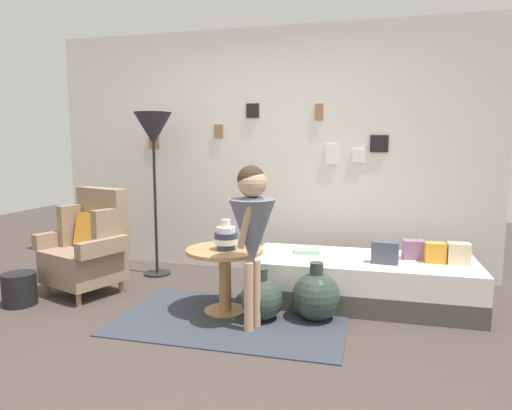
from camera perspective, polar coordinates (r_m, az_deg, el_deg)
name	(u,v)px	position (r m, az deg, el deg)	size (l,w,h in m)	color
ground_plane	(202,340)	(3.36, -6.81, -16.58)	(12.00, 12.00, 0.00)	#423833
gallery_wall	(266,152)	(4.93, 1.22, 6.73)	(4.80, 0.12, 2.60)	silver
rug	(231,319)	(3.69, -3.12, -14.17)	(1.79, 1.12, 0.01)	#333842
armchair	(89,246)	(4.50, -20.31, -4.88)	(0.88, 0.77, 0.97)	#9E7042
daybed	(361,281)	(4.09, 13.17, -9.27)	(1.90, 0.80, 0.40)	#4C4742
pillow_head	(459,254)	(4.08, 24.22, -5.61)	(0.17, 0.12, 0.18)	beige
pillow_mid	(435,253)	(4.06, 21.65, -5.60)	(0.16, 0.12, 0.17)	orange
pillow_back	(413,250)	(4.12, 19.24, -5.33)	(0.18, 0.12, 0.16)	gray
pillow_extra	(385,252)	(3.90, 15.99, -5.78)	(0.21, 0.12, 0.18)	#474C56
side_table	(225,266)	(3.73, -3.94, -7.68)	(0.63, 0.63, 0.53)	tan
vase_striped	(226,237)	(3.65, -3.81, -4.11)	(0.19, 0.19, 0.25)	#2D384C
floor_lamp	(153,135)	(4.82, -12.84, 8.60)	(0.39, 0.39, 1.71)	black
person_child	(252,225)	(3.28, -0.48, -2.52)	(0.34, 0.34, 1.23)	tan
book_on_daybed	(306,251)	(4.15, 6.33, -5.81)	(0.22, 0.16, 0.03)	#8AB092
demijohn_near	(262,299)	(3.62, 0.73, -11.77)	(0.33, 0.33, 0.42)	#2D3D33
demijohn_far	(316,296)	(3.65, 7.60, -11.32)	(0.38, 0.38, 0.46)	#2D3D33
magazine_basket	(19,289)	(4.45, -27.70, -9.38)	(0.28, 0.28, 0.28)	black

